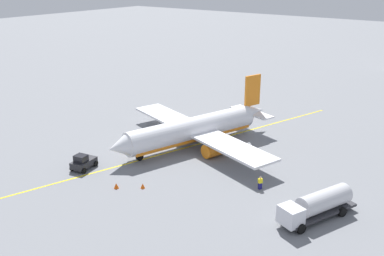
# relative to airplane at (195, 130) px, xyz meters

# --- Properties ---
(ground_plane) EXTENTS (400.00, 400.00, 0.00)m
(ground_plane) POSITION_rel_airplane_xyz_m (0.47, -0.15, -2.64)
(ground_plane) COLOR slate
(airplane) EXTENTS (28.97, 31.09, 9.65)m
(airplane) POSITION_rel_airplane_xyz_m (0.00, 0.00, 0.00)
(airplane) COLOR white
(airplane) RESTS_ON ground
(fuel_tanker) EXTENTS (10.36, 6.01, 3.15)m
(fuel_tanker) POSITION_rel_airplane_xyz_m (9.22, 23.56, -0.92)
(fuel_tanker) COLOR #2D2D33
(fuel_tanker) RESTS_ON ground
(pushback_tug) EXTENTS (3.90, 2.87, 2.20)m
(pushback_tug) POSITION_rel_airplane_xyz_m (16.13, -7.28, -1.63)
(pushback_tug) COLOR #232328
(pushback_tug) RESTS_ON ground
(refueling_worker) EXTENTS (0.63, 0.59, 1.71)m
(refueling_worker) POSITION_rel_airplane_xyz_m (6.79, 15.23, -1.82)
(refueling_worker) COLOR navy
(refueling_worker) RESTS_ON ground
(safety_cone_nose) EXTENTS (0.58, 0.58, 0.64)m
(safety_cone_nose) POSITION_rel_airplane_xyz_m (15.46, 3.21, -2.32)
(safety_cone_nose) COLOR #F2590F
(safety_cone_nose) RESTS_ON ground
(safety_cone_wingtip) EXTENTS (0.65, 0.65, 0.72)m
(safety_cone_wingtip) POSITION_rel_airplane_xyz_m (17.48, 0.55, -2.28)
(safety_cone_wingtip) COLOR #F2590F
(safety_cone_wingtip) RESTS_ON ground
(taxi_line_marking) EXTENTS (60.45, 19.52, 0.01)m
(taxi_line_marking) POSITION_rel_airplane_xyz_m (0.47, -0.15, -2.63)
(taxi_line_marking) COLOR yellow
(taxi_line_marking) RESTS_ON ground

